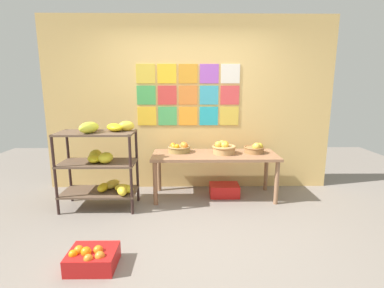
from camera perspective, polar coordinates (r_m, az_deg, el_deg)
The scene contains 9 objects.
ground at distance 3.31m, azimuth -0.55°, elevation -18.00°, with size 9.21×9.21×0.00m, color slate.
back_wall_with_art at distance 4.52m, azimuth -0.68°, elevation 7.80°, with size 4.46×0.07×2.66m.
banana_shelf_unit at distance 3.98m, azimuth -17.35°, elevation -2.93°, with size 1.00×0.57×1.18m.
display_table at distance 4.19m, azimuth 4.52°, elevation -2.91°, with size 1.80×0.67×0.66m.
fruit_basket_right at distance 4.29m, azimuth 12.44°, elevation -0.90°, with size 0.30×0.30×0.17m.
fruit_basket_back_left at distance 4.26m, azimuth -2.55°, elevation -0.80°, with size 0.34×0.34×0.15m.
fruit_basket_centre at distance 4.19m, azimuth 6.31°, elevation -0.78°, with size 0.35×0.35×0.18m.
produce_crate_under_table at distance 4.39m, azimuth 6.42°, elevation -9.08°, with size 0.43×0.30×0.18m, color red.
orange_crate_foreground at distance 2.95m, azimuth -19.19°, elevation -20.60°, with size 0.43×0.35×0.22m.
Camera 1 is at (-0.01, -2.88, 1.63)m, focal length 26.87 mm.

